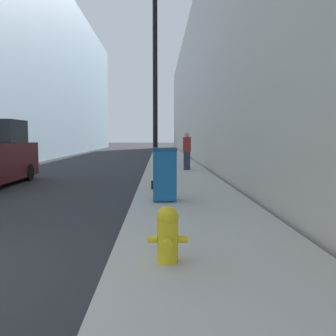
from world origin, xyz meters
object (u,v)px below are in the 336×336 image
Objects in this scene: fire_hydrant at (168,233)px; pedestrian_on_sidewalk at (187,151)px; trash_bin at (165,174)px; lamppost at (155,58)px.

pedestrian_on_sidewalk is at bearing 84.70° from fire_hydrant.
trash_bin is (0.03, 4.49, 0.29)m from fire_hydrant.
lamppost reaches higher than trash_bin.
trash_bin is at bearing 89.59° from fire_hydrant.
pedestrian_on_sidewalk is (1.21, 13.06, 0.52)m from fire_hydrant.
trash_bin is 3.83m from lamppost.
lamppost reaches higher than fire_hydrant.
lamppost is (-0.22, 6.57, 3.50)m from fire_hydrant.
fire_hydrant is 0.11× the size of lamppost.
lamppost reaches higher than pedestrian_on_sidewalk.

